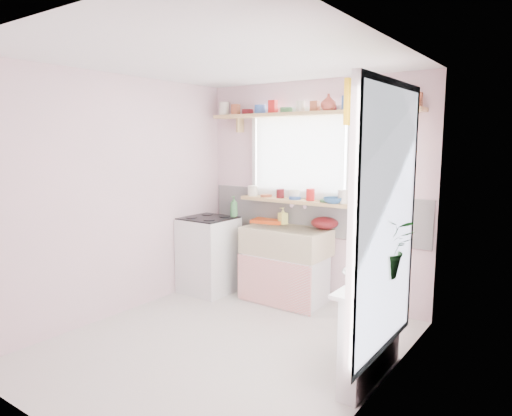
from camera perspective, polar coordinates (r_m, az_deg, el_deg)
The scene contains 19 objects.
room at distance 4.31m, azimuth 9.99°, elevation 2.21°, with size 3.20×3.20×3.20m.
sink_unit at distance 5.24m, azimuth 3.74°, elevation -7.03°, with size 0.95×0.65×1.11m.
cooker at distance 5.60m, azimuth -5.93°, elevation -5.77°, with size 0.58×0.58×0.93m.
radiator_ledge at distance 3.71m, azimuth 14.23°, elevation -14.47°, with size 0.22×0.95×0.78m.
windowsill at distance 5.26m, azimuth 4.89°, elevation 0.88°, with size 1.40×0.22×0.04m, color tan.
pine_shelf at distance 5.14m, azimuth 6.43°, elevation 11.63°, with size 2.52×0.24×0.04m, color tan.
shelf_crockery at distance 5.15m, azimuth 6.45°, elevation 12.46°, with size 2.47×0.11×0.12m.
sill_crockery at distance 5.26m, azimuth 4.73°, elevation 1.70°, with size 1.35×0.11×0.12m.
dish_tray at distance 5.52m, azimuth 1.60°, elevation -1.60°, with size 0.38×0.28×0.04m, color #F24F15.
colander at distance 5.13m, azimuth 8.57°, elevation -1.86°, with size 0.31×0.31×0.14m, color #550E11.
jade_plant at distance 3.67m, azimuth 16.01°, elevation -4.74°, with size 0.43×0.37×0.47m, color #2D6F2C.
fruit_bowl at distance 3.60m, azimuth 13.08°, elevation -8.21°, with size 0.29×0.29×0.07m, color silver.
herb_pot at distance 3.63m, azimuth 15.53°, elevation -6.79°, with size 0.12×0.08×0.24m, color #306327.
soap_bottle_sink at distance 5.40m, azimuth 3.38°, elevation -0.97°, with size 0.09×0.09×0.20m, color #F3F06C.
sill_cup at distance 5.31m, azimuth 4.86°, elevation 1.74°, with size 0.13×0.13×0.11m, color white.
sill_bowl at distance 4.96m, azimuth 9.58°, elevation 0.95°, with size 0.20×0.20×0.06m, color #2D5C94.
shelf_vase at distance 4.96m, azimuth 9.05°, elevation 12.93°, with size 0.17×0.17×0.17m, color #9F3E31.
cooker_bottle at distance 5.51m, azimuth -2.79°, elevation 0.19°, with size 0.10×0.10×0.25m, color #418248.
fruit at distance 3.58m, azimuth 13.24°, elevation -7.28°, with size 0.20×0.14×0.10m.
Camera 1 is at (2.50, -3.01, 1.82)m, focal length 32.00 mm.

